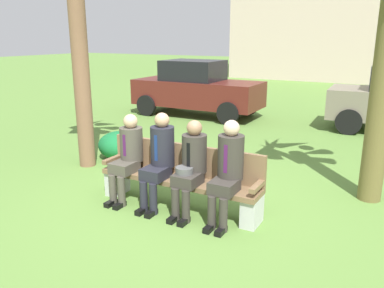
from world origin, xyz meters
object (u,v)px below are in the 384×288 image
Objects in this scene: shrub_near_bench at (120,145)px; seated_man_rightmost at (228,167)px; park_bench at (181,177)px; parked_car_near at (196,88)px; seated_man_centerleft at (159,156)px; seated_man_centerright at (191,163)px; seated_man_leftmost at (128,153)px.

seated_man_rightmost is at bearing -26.75° from shrub_near_bench.
park_bench is 0.85m from seated_man_rightmost.
parked_car_near reaches higher than shrub_near_bench.
seated_man_centerleft is at bearing -179.99° from seated_man_rightmost.
seated_man_centerright is 0.96× the size of seated_man_rightmost.
seated_man_leftmost is 1.60m from seated_man_rightmost.
seated_man_centerleft reaches higher than seated_man_centerright.
seated_man_centerleft is at bearing 178.79° from seated_man_centerright.
parked_car_near reaches higher than seated_man_centerleft.
parked_car_near is at bearing 113.66° from seated_man_centerleft.
seated_man_leftmost is 0.95× the size of seated_man_centerleft.
seated_man_leftmost reaches higher than shrub_near_bench.
park_bench is at bearing 9.13° from seated_man_leftmost.
seated_man_centerleft is 1.53× the size of shrub_near_bench.
seated_man_centerright reaches higher than shrub_near_bench.
seated_man_leftmost is 0.33× the size of parked_car_near.
seated_man_centerleft is at bearing 0.72° from seated_man_leftmost.
seated_man_rightmost reaches higher than seated_man_leftmost.
shrub_near_bench is (-1.95, 1.51, -0.48)m from seated_man_centerleft.
parked_car_near is at bearing 99.19° from shrub_near_bench.
seated_man_leftmost is 2.11m from shrub_near_bench.
park_bench is 1.88× the size of seated_man_leftmost.
seated_man_rightmost reaches higher than park_bench.
seated_man_rightmost is (1.60, 0.01, 0.04)m from seated_man_leftmost.
parked_car_near reaches higher than seated_man_leftmost.
parked_car_near reaches higher than seated_man_rightmost.
parked_car_near is at bearing 109.22° from seated_man_leftmost.
park_bench is 1.78× the size of seated_man_centerleft.
seated_man_centerleft is 2.52m from shrub_near_bench.
shrub_near_bench is at bearing 147.99° from park_bench.
shrub_near_bench is at bearing 132.66° from seated_man_leftmost.
seated_man_centerright is (1.06, -0.00, 0.01)m from seated_man_leftmost.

